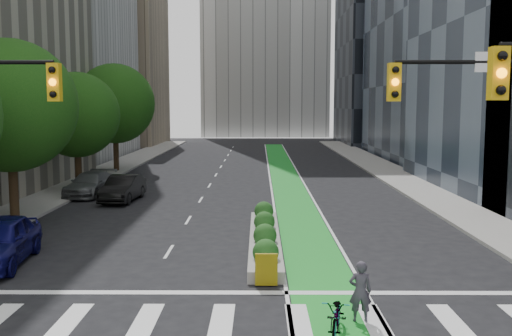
{
  "coord_description": "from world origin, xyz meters",
  "views": [
    {
      "loc": [
        0.97,
        -15.41,
        5.64
      ],
      "look_at": [
        0.84,
        8.22,
        3.0
      ],
      "focal_mm": 40.0,
      "sensor_mm": 36.0,
      "label": 1
    }
  ],
  "objects_px": {
    "bicycle": "(337,316)",
    "median_planter": "(265,236)",
    "parked_car_left_mid": "(123,188)",
    "parked_car_left_far": "(90,184)",
    "cyclist": "(360,291)"
  },
  "relations": [
    {
      "from": "bicycle",
      "to": "parked_car_left_mid",
      "type": "bearing_deg",
      "value": 128.72
    },
    {
      "from": "parked_car_left_far",
      "to": "cyclist",
      "type": "bearing_deg",
      "value": -52.57
    },
    {
      "from": "parked_car_left_far",
      "to": "parked_car_left_mid",
      "type": "bearing_deg",
      "value": -34.26
    },
    {
      "from": "median_planter",
      "to": "bicycle",
      "type": "bearing_deg",
      "value": -79.37
    },
    {
      "from": "median_planter",
      "to": "bicycle",
      "type": "relative_size",
      "value": 5.45
    },
    {
      "from": "median_planter",
      "to": "parked_car_left_mid",
      "type": "height_order",
      "value": "parked_car_left_mid"
    },
    {
      "from": "median_planter",
      "to": "cyclist",
      "type": "relative_size",
      "value": 6.31
    },
    {
      "from": "parked_car_left_mid",
      "to": "median_planter",
      "type": "bearing_deg",
      "value": -47.96
    },
    {
      "from": "median_planter",
      "to": "parked_car_left_far",
      "type": "bearing_deg",
      "value": 130.6
    },
    {
      "from": "cyclist",
      "to": "parked_car_left_far",
      "type": "distance_m",
      "value": 24.39
    },
    {
      "from": "bicycle",
      "to": "parked_car_left_far",
      "type": "bearing_deg",
      "value": 131.74
    },
    {
      "from": "bicycle",
      "to": "median_planter",
      "type": "bearing_deg",
      "value": 112.38
    },
    {
      "from": "median_planter",
      "to": "cyclist",
      "type": "xyz_separation_m",
      "value": [
        2.4,
        -8.09,
        0.44
      ]
    },
    {
      "from": "cyclist",
      "to": "parked_car_left_mid",
      "type": "distance_m",
      "value": 21.35
    },
    {
      "from": "cyclist",
      "to": "parked_car_left_mid",
      "type": "bearing_deg",
      "value": -57.85
    }
  ]
}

